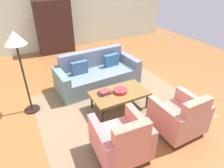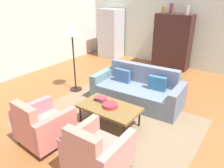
{
  "view_description": "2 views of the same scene",
  "coord_description": "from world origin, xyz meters",
  "px_view_note": "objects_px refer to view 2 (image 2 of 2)",
  "views": [
    {
      "loc": [
        -2.03,
        -3.58,
        2.65
      ],
      "look_at": [
        -0.34,
        -0.34,
        0.52
      ],
      "focal_mm": 31.6,
      "sensor_mm": 36.0,
      "label": 1
    },
    {
      "loc": [
        1.94,
        -3.58,
        2.53
      ],
      "look_at": [
        -0.48,
        -0.15,
        0.69
      ],
      "focal_mm": 34.98,
      "sensor_mm": 36.0,
      "label": 2
    }
  ],
  "objects_px": {
    "book_stack": "(101,99)",
    "floor_lamp": "(72,37)",
    "couch": "(138,91)",
    "armchair_right": "(96,155)",
    "refrigerator": "(111,34)",
    "coffee_table": "(109,108)",
    "cabinet": "(172,42)",
    "armchair_left": "(42,127)",
    "vase_tall": "(164,10)",
    "fruit_bowl": "(110,105)",
    "vase_round": "(171,8)",
    "vase_small": "(187,10)"
  },
  "relations": [
    {
      "from": "cabinet",
      "to": "coffee_table",
      "type": "bearing_deg",
      "value": -85.32
    },
    {
      "from": "couch",
      "to": "vase_round",
      "type": "relative_size",
      "value": 6.83
    },
    {
      "from": "armchair_right",
      "to": "refrigerator",
      "type": "distance_m",
      "value": 6.18
    },
    {
      "from": "coffee_table",
      "to": "vase_round",
      "type": "xyz_separation_m",
      "value": [
        -0.48,
        4.07,
        1.59
      ]
    },
    {
      "from": "vase_tall",
      "to": "vase_round",
      "type": "distance_m",
      "value": 0.25
    },
    {
      "from": "coffee_table",
      "to": "cabinet",
      "type": "height_order",
      "value": "cabinet"
    },
    {
      "from": "fruit_bowl",
      "to": "cabinet",
      "type": "relative_size",
      "value": 0.16
    },
    {
      "from": "book_stack",
      "to": "vase_small",
      "type": "relative_size",
      "value": 1.07
    },
    {
      "from": "book_stack",
      "to": "refrigerator",
      "type": "relative_size",
      "value": 0.15
    },
    {
      "from": "couch",
      "to": "armchair_left",
      "type": "xyz_separation_m",
      "value": [
        -0.6,
        -2.35,
        0.06
      ]
    },
    {
      "from": "vase_small",
      "to": "floor_lamp",
      "type": "height_order",
      "value": "vase_small"
    },
    {
      "from": "vase_round",
      "to": "refrigerator",
      "type": "relative_size",
      "value": 0.17
    },
    {
      "from": "coffee_table",
      "to": "armchair_left",
      "type": "height_order",
      "value": "armchair_left"
    },
    {
      "from": "vase_small",
      "to": "couch",
      "type": "bearing_deg",
      "value": -90.44
    },
    {
      "from": "coffee_table",
      "to": "cabinet",
      "type": "bearing_deg",
      "value": 94.68
    },
    {
      "from": "fruit_bowl",
      "to": "vase_round",
      "type": "relative_size",
      "value": 0.94
    },
    {
      "from": "armchair_right",
      "to": "couch",
      "type": "bearing_deg",
      "value": 103.6
    },
    {
      "from": "armchair_right",
      "to": "fruit_bowl",
      "type": "height_order",
      "value": "armchair_right"
    },
    {
      "from": "cabinet",
      "to": "refrigerator",
      "type": "height_order",
      "value": "refrigerator"
    },
    {
      "from": "couch",
      "to": "armchair_left",
      "type": "height_order",
      "value": "armchair_left"
    },
    {
      "from": "couch",
      "to": "floor_lamp",
      "type": "relative_size",
      "value": 1.25
    },
    {
      "from": "couch",
      "to": "coffee_table",
      "type": "relative_size",
      "value": 1.79
    },
    {
      "from": "vase_small",
      "to": "cabinet",
      "type": "bearing_deg",
      "value": 179.23
    },
    {
      "from": "coffee_table",
      "to": "book_stack",
      "type": "bearing_deg",
      "value": 160.89
    },
    {
      "from": "vase_tall",
      "to": "cabinet",
      "type": "bearing_deg",
      "value": 0.68
    },
    {
      "from": "vase_small",
      "to": "refrigerator",
      "type": "relative_size",
      "value": 0.15
    },
    {
      "from": "vase_small",
      "to": "vase_tall",
      "type": "bearing_deg",
      "value": 180.0
    },
    {
      "from": "couch",
      "to": "book_stack",
      "type": "relative_size",
      "value": 7.5
    },
    {
      "from": "book_stack",
      "to": "refrigerator",
      "type": "distance_m",
      "value": 4.63
    },
    {
      "from": "armchair_left",
      "to": "armchair_right",
      "type": "bearing_deg",
      "value": 3.5
    },
    {
      "from": "couch",
      "to": "cabinet",
      "type": "relative_size",
      "value": 1.19
    },
    {
      "from": "vase_tall",
      "to": "floor_lamp",
      "type": "height_order",
      "value": "vase_tall"
    },
    {
      "from": "refrigerator",
      "to": "book_stack",
      "type": "bearing_deg",
      "value": -57.12
    },
    {
      "from": "vase_round",
      "to": "fruit_bowl",
      "type": "bearing_deg",
      "value": -82.88
    },
    {
      "from": "armchair_left",
      "to": "fruit_bowl",
      "type": "relative_size",
      "value": 2.97
    },
    {
      "from": "book_stack",
      "to": "floor_lamp",
      "type": "height_order",
      "value": "floor_lamp"
    },
    {
      "from": "fruit_bowl",
      "to": "armchair_right",
      "type": "bearing_deg",
      "value": -63.71
    },
    {
      "from": "vase_tall",
      "to": "refrigerator",
      "type": "relative_size",
      "value": 0.12
    },
    {
      "from": "vase_small",
      "to": "vase_round",
      "type": "bearing_deg",
      "value": 180.0
    },
    {
      "from": "cabinet",
      "to": "armchair_left",
      "type": "bearing_deg",
      "value": -92.96
    },
    {
      "from": "armchair_right",
      "to": "cabinet",
      "type": "height_order",
      "value": "cabinet"
    },
    {
      "from": "fruit_bowl",
      "to": "vase_small",
      "type": "bearing_deg",
      "value": 90.11
    },
    {
      "from": "book_stack",
      "to": "floor_lamp",
      "type": "relative_size",
      "value": 0.17
    },
    {
      "from": "coffee_table",
      "to": "couch",
      "type": "bearing_deg",
      "value": 90.24
    },
    {
      "from": "cabinet",
      "to": "floor_lamp",
      "type": "distance_m",
      "value": 3.59
    },
    {
      "from": "armchair_right",
      "to": "vase_round",
      "type": "relative_size",
      "value": 2.8
    },
    {
      "from": "vase_round",
      "to": "refrigerator",
      "type": "xyz_separation_m",
      "value": [
        -2.31,
        -0.1,
        -1.03
      ]
    },
    {
      "from": "coffee_table",
      "to": "vase_round",
      "type": "height_order",
      "value": "vase_round"
    },
    {
      "from": "vase_tall",
      "to": "fruit_bowl",
      "type": "bearing_deg",
      "value": -79.45
    },
    {
      "from": "coffee_table",
      "to": "vase_tall",
      "type": "xyz_separation_m",
      "value": [
        -0.73,
        4.07,
        1.54
      ]
    }
  ]
}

